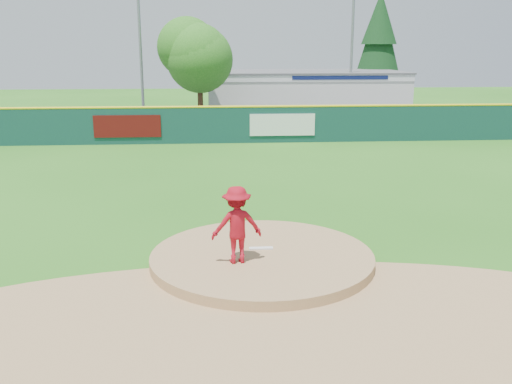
{
  "coord_description": "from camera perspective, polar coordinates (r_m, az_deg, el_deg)",
  "views": [
    {
      "loc": [
        -1.12,
        -13.19,
        5.21
      ],
      "look_at": [
        0.0,
        2.0,
        1.3
      ],
      "focal_mm": 40.0,
      "sensor_mm": 36.0,
      "label": 1
    }
  ],
  "objects": [
    {
      "name": "infield_dirt_arc",
      "position": [
        11.5,
        1.88,
        -12.53
      ],
      "size": [
        15.4,
        15.4,
        0.01
      ],
      "primitive_type": "cylinder",
      "color": "#9E774C",
      "rests_on": "ground"
    },
    {
      "name": "pitching_rubber",
      "position": [
        14.41,
        0.5,
        -5.65
      ],
      "size": [
        0.6,
        0.15,
        0.04
      ],
      "primitive_type": "cube",
      "color": "white",
      "rests_on": "pitchers_mound"
    },
    {
      "name": "pitcher",
      "position": [
        13.31,
        -1.94,
        -3.29
      ],
      "size": [
        1.28,
        0.86,
        1.84
      ],
      "primitive_type": "imported",
      "rotation": [
        0.0,
        0.0,
        3.29
      ],
      "color": "maroon",
      "rests_on": "pitchers_mound"
    },
    {
      "name": "van",
      "position": [
        38.92,
        5.12,
        7.64
      ],
      "size": [
        4.69,
        2.2,
        1.3
      ],
      "primitive_type": "imported",
      "rotation": [
        0.0,
        0.0,
        1.58
      ],
      "color": "white",
      "rests_on": "parking_lot"
    },
    {
      "name": "ground",
      "position": [
        14.23,
        0.6,
        -7.09
      ],
      "size": [
        120.0,
        120.0,
        0.0
      ],
      "primitive_type": "plane",
      "color": "#286B19",
      "rests_on": "ground"
    },
    {
      "name": "parking_lot",
      "position": [
        40.54,
        -2.62,
        7.02
      ],
      "size": [
        44.0,
        16.0,
        0.02
      ],
      "primitive_type": "cube",
      "color": "#38383A",
      "rests_on": "ground"
    },
    {
      "name": "pitchers_mound",
      "position": [
        14.23,
        0.6,
        -7.09
      ],
      "size": [
        5.5,
        5.5,
        0.5
      ],
      "primitive_type": "cylinder",
      "color": "#9E774C",
      "rests_on": "ground"
    },
    {
      "name": "deciduous_tree",
      "position": [
        38.21,
        -5.69,
        13.35
      ],
      "size": [
        5.6,
        5.6,
        7.36
      ],
      "color": "#382314",
      "rests_on": "ground"
    },
    {
      "name": "conifer_tree",
      "position": [
        51.18,
        12.19,
        14.46
      ],
      "size": [
        4.4,
        4.4,
        9.5
      ],
      "color": "#382314",
      "rests_on": "ground"
    },
    {
      "name": "fence_banners",
      "position": [
        31.4,
        -5.06,
        6.64
      ],
      "size": [
        12.04,
        0.04,
        1.2
      ],
      "color": "#560D0C",
      "rests_on": "ground"
    },
    {
      "name": "outfield_fence",
      "position": [
        31.49,
        -2.16,
        6.87
      ],
      "size": [
        40.0,
        0.14,
        2.07
      ],
      "color": "#123A36",
      "rests_on": "ground"
    },
    {
      "name": "light_pole_right",
      "position": [
        43.39,
        9.58,
        14.65
      ],
      "size": [
        1.75,
        0.25,
        10.0
      ],
      "color": "gray",
      "rests_on": "ground"
    },
    {
      "name": "pool_building_grp",
      "position": [
        45.88,
        4.8,
        9.92
      ],
      "size": [
        15.2,
        8.2,
        3.31
      ],
      "color": "silver",
      "rests_on": "ground"
    },
    {
      "name": "light_pole_left",
      "position": [
        40.5,
        -11.55,
        15.31
      ],
      "size": [
        1.75,
        0.25,
        11.0
      ],
      "color": "gray",
      "rests_on": "ground"
    }
  ]
}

